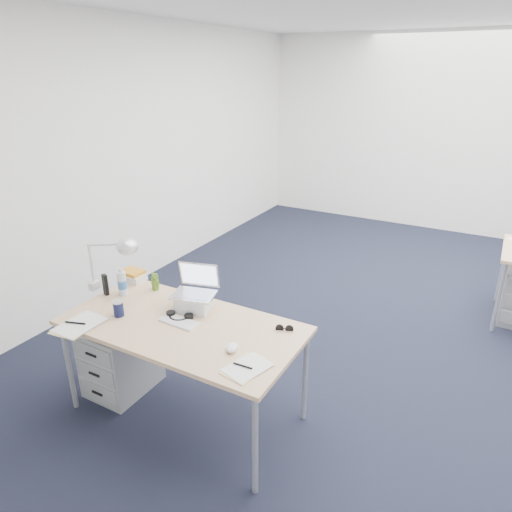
% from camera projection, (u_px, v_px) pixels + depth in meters
% --- Properties ---
extents(floor, '(7.00, 7.00, 0.00)m').
position_uv_depth(floor, '(402.00, 344.00, 4.10)').
color(floor, black).
rests_on(floor, ground).
extents(room, '(6.02, 7.02, 2.80)m').
position_uv_depth(room, '(429.00, 151.00, 3.45)').
color(room, white).
rests_on(room, ground).
extents(desk_near, '(1.60, 0.80, 0.73)m').
position_uv_depth(desk_near, '(182.00, 330.00, 3.03)').
color(desk_near, tan).
rests_on(desk_near, ground).
extents(drawer_pedestal_near, '(0.40, 0.50, 0.55)m').
position_uv_depth(drawer_pedestal_near, '(121.00, 357.00, 3.44)').
color(drawer_pedestal_near, '#A3A6A8').
rests_on(drawer_pedestal_near, ground).
extents(silver_laptop, '(0.34, 0.29, 0.31)m').
position_uv_depth(silver_laptop, '(193.00, 290.00, 3.13)').
color(silver_laptop, silver).
rests_on(silver_laptop, desk_near).
extents(wireless_keyboard, '(0.28, 0.12, 0.01)m').
position_uv_depth(wireless_keyboard, '(179.00, 322.00, 3.02)').
color(wireless_keyboard, white).
rests_on(wireless_keyboard, desk_near).
extents(computer_mouse, '(0.10, 0.12, 0.04)m').
position_uv_depth(computer_mouse, '(232.00, 348.00, 2.72)').
color(computer_mouse, white).
rests_on(computer_mouse, desk_near).
extents(headphones, '(0.22, 0.19, 0.03)m').
position_uv_depth(headphones, '(180.00, 315.00, 3.08)').
color(headphones, black).
rests_on(headphones, desk_near).
extents(can_koozie, '(0.07, 0.07, 0.11)m').
position_uv_depth(can_koozie, '(118.00, 308.00, 3.09)').
color(can_koozie, '#13193E').
rests_on(can_koozie, desk_near).
extents(water_bottle, '(0.07, 0.07, 0.21)m').
position_uv_depth(water_bottle, '(122.00, 282.00, 3.36)').
color(water_bottle, silver).
rests_on(water_bottle, desk_near).
extents(bear_figurine, '(0.08, 0.06, 0.14)m').
position_uv_depth(bear_figurine, '(155.00, 281.00, 3.45)').
color(bear_figurine, '#386D1D').
rests_on(bear_figurine, desk_near).
extents(book_stack, '(0.19, 0.14, 0.08)m').
position_uv_depth(book_stack, '(133.00, 276.00, 3.61)').
color(book_stack, silver).
rests_on(book_stack, desk_near).
extents(cordless_phone, '(0.05, 0.04, 0.16)m').
position_uv_depth(cordless_phone, '(105.00, 285.00, 3.37)').
color(cordless_phone, black).
rests_on(cordless_phone, desk_near).
extents(papers_left, '(0.22, 0.31, 0.01)m').
position_uv_depth(papers_left, '(78.00, 325.00, 2.98)').
color(papers_left, '#EBD088').
rests_on(papers_left, desk_near).
extents(papers_right, '(0.24, 0.29, 0.01)m').
position_uv_depth(papers_right, '(245.00, 368.00, 2.56)').
color(papers_right, '#EBD088').
rests_on(papers_right, desk_near).
extents(sunglasses, '(0.13, 0.09, 0.03)m').
position_uv_depth(sunglasses, '(284.00, 329.00, 2.93)').
color(sunglasses, black).
rests_on(sunglasses, desk_near).
extents(desk_lamp, '(0.47, 0.26, 0.50)m').
position_uv_depth(desk_lamp, '(105.00, 262.00, 3.33)').
color(desk_lamp, silver).
rests_on(desk_lamp, desk_near).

